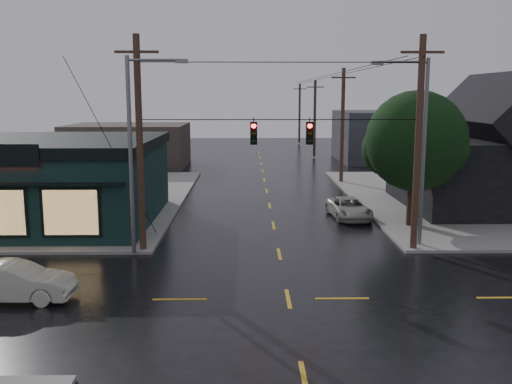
{
  "coord_description": "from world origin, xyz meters",
  "views": [
    {
      "loc": [
        -1.48,
        -20.03,
        7.42
      ],
      "look_at": [
        -1.1,
        5.65,
        3.04
      ],
      "focal_mm": 40.0,
      "sensor_mm": 36.0,
      "label": 1
    }
  ],
  "objects_px": {
    "corner_tree": "(416,141)",
    "suv_silver": "(349,208)",
    "utility_pole_nw": "(143,252)",
    "utility_pole_ne": "(413,251)",
    "sedan_cream": "(14,282)"
  },
  "relations": [
    {
      "from": "utility_pole_ne",
      "to": "utility_pole_nw",
      "type": "bearing_deg",
      "value": 180.0
    },
    {
      "from": "utility_pole_ne",
      "to": "sedan_cream",
      "type": "distance_m",
      "value": 17.77
    },
    {
      "from": "corner_tree",
      "to": "suv_silver",
      "type": "distance_m",
      "value": 5.86
    },
    {
      "from": "corner_tree",
      "to": "sedan_cream",
      "type": "distance_m",
      "value": 21.62
    },
    {
      "from": "utility_pole_nw",
      "to": "sedan_cream",
      "type": "height_order",
      "value": "utility_pole_nw"
    },
    {
      "from": "corner_tree",
      "to": "suv_silver",
      "type": "bearing_deg",
      "value": 142.13
    },
    {
      "from": "utility_pole_ne",
      "to": "suv_silver",
      "type": "bearing_deg",
      "value": 103.84
    },
    {
      "from": "sedan_cream",
      "to": "suv_silver",
      "type": "bearing_deg",
      "value": -45.64
    },
    {
      "from": "corner_tree",
      "to": "utility_pole_nw",
      "type": "height_order",
      "value": "corner_tree"
    },
    {
      "from": "corner_tree",
      "to": "utility_pole_ne",
      "type": "distance_m",
      "value": 7.06
    },
    {
      "from": "utility_pole_nw",
      "to": "suv_silver",
      "type": "relative_size",
      "value": 2.26
    },
    {
      "from": "utility_pole_ne",
      "to": "suv_silver",
      "type": "relative_size",
      "value": 2.26
    },
    {
      "from": "suv_silver",
      "to": "utility_pole_ne",
      "type": "bearing_deg",
      "value": -81.07
    },
    {
      "from": "utility_pole_ne",
      "to": "sedan_cream",
      "type": "bearing_deg",
      "value": -158.4
    },
    {
      "from": "utility_pole_nw",
      "to": "suv_silver",
      "type": "distance_m",
      "value": 13.41
    }
  ]
}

